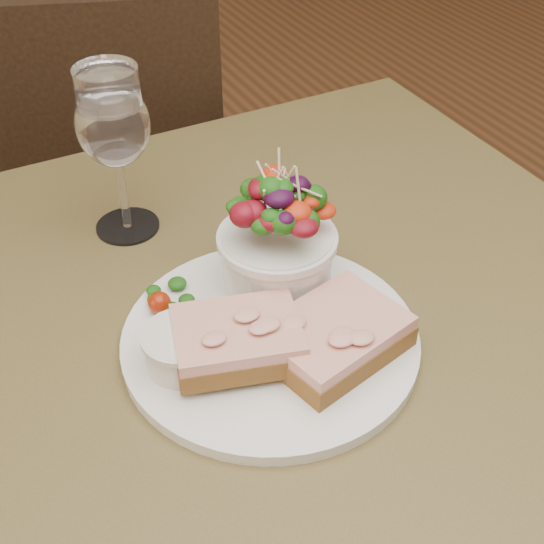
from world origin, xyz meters
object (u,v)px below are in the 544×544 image
chair_far (118,276)px  ramekin (182,347)px  cafe_table (280,393)px  sandwich_front (334,336)px  sandwich_back (238,339)px  dinner_plate (270,339)px  wine_glass (113,129)px  salad_bowl (277,236)px

chair_far → ramekin: size_ratio=13.95×
cafe_table → sandwich_front: size_ratio=5.71×
sandwich_back → dinner_plate: bearing=34.4°
chair_far → ramekin: bearing=100.4°
chair_far → ramekin: (-0.12, -0.71, 0.49)m
dinner_plate → sandwich_front: (0.04, -0.04, 0.02)m
cafe_table → sandwich_front: sandwich_front is taller
dinner_plate → chair_far: bearing=87.3°
cafe_table → wine_glass: wine_glass is taller
chair_far → salad_bowl: size_ratio=7.09×
sandwich_front → sandwich_back: bearing=146.1°
cafe_table → salad_bowl: (0.02, 0.04, 0.17)m
sandwich_front → ramekin: (-0.13, 0.05, 0.00)m
cafe_table → sandwich_back: 0.15m
sandwich_front → wine_glass: 0.31m
chair_far → salad_bowl: (0.01, -0.66, 0.53)m
sandwich_back → ramekin: bearing=175.7°
ramekin → sandwich_front: bearing=-20.2°
cafe_table → dinner_plate: dinner_plate is taller
sandwich_back → salad_bowl: bearing=59.1°
sandwich_back → salad_bowl: salad_bowl is taller
chair_far → sandwich_back: (-0.07, -0.73, 0.49)m
dinner_plate → salad_bowl: 0.10m
cafe_table → salad_bowl: size_ratio=6.30×
cafe_table → dinner_plate: bearing=-136.7°
sandwich_back → wine_glass: size_ratio=0.74×
chair_far → dinner_plate: bearing=107.1°
chair_far → salad_bowl: bearing=110.2°
ramekin → salad_bowl: size_ratio=0.51×
sandwich_back → wine_glass: 0.27m
dinner_plate → sandwich_back: sandwich_back is taller
dinner_plate → salad_bowl: bearing=57.2°
sandwich_back → ramekin: 0.05m
sandwich_front → sandwich_back: 0.09m
dinner_plate → sandwich_back: bearing=-161.4°
cafe_table → chair_far: bearing=89.1°
chair_far → wine_glass: bearing=99.2°
ramekin → sandwich_back: bearing=-20.0°
sandwich_back → wine_glass: wine_glass is taller
dinner_plate → sandwich_front: 0.06m
chair_far → sandwich_front: (0.01, -0.76, 0.49)m
cafe_table → sandwich_front: 0.15m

